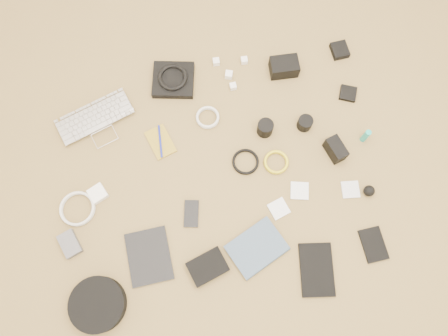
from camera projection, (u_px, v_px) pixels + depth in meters
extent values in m
cube|color=olive|center=(221.00, 175.00, 1.89)|extent=(4.00, 4.00, 0.04)
imported|color=#B9BABE|center=(100.00, 126.00, 1.92)|extent=(0.39, 0.33, 0.03)
cube|color=black|center=(173.00, 80.00, 1.98)|extent=(0.22, 0.21, 0.03)
torus|color=black|center=(173.00, 77.00, 1.96)|extent=(0.14, 0.14, 0.02)
cube|color=white|center=(229.00, 75.00, 1.99)|extent=(0.04, 0.04, 0.03)
cube|color=white|center=(216.00, 62.00, 2.01)|extent=(0.03, 0.03, 0.03)
cube|color=white|center=(244.00, 60.00, 2.01)|extent=(0.03, 0.03, 0.03)
cube|color=white|center=(233.00, 86.00, 1.98)|extent=(0.03, 0.03, 0.03)
cube|color=black|center=(284.00, 67.00, 1.98)|extent=(0.13, 0.09, 0.07)
cube|color=black|center=(340.00, 50.00, 2.03)|extent=(0.08, 0.09, 0.03)
cube|color=olive|center=(161.00, 142.00, 1.91)|extent=(0.13, 0.16, 0.01)
cylinder|color=#131C9C|center=(160.00, 141.00, 1.90)|extent=(0.02, 0.15, 0.01)
torus|color=silver|center=(208.00, 118.00, 1.94)|extent=(0.11, 0.11, 0.01)
cylinder|color=black|center=(265.00, 128.00, 1.89)|extent=(0.07, 0.07, 0.07)
cylinder|color=black|center=(305.00, 123.00, 1.91)|extent=(0.08, 0.08, 0.06)
cube|color=black|center=(348.00, 93.00, 1.97)|extent=(0.09, 0.09, 0.02)
cube|color=white|center=(98.00, 194.00, 1.83)|extent=(0.09, 0.09, 0.03)
torus|color=silver|center=(78.00, 209.00, 1.82)|extent=(0.17, 0.17, 0.01)
torus|color=black|center=(245.00, 162.00, 1.88)|extent=(0.15, 0.15, 0.01)
torus|color=gold|center=(276.00, 163.00, 1.88)|extent=(0.12, 0.12, 0.01)
cube|color=black|center=(336.00, 149.00, 1.86)|extent=(0.08, 0.12, 0.08)
cylinder|color=teal|center=(366.00, 136.00, 1.88)|extent=(0.03, 0.03, 0.09)
cube|color=#515156|center=(70.00, 244.00, 1.77)|extent=(0.10, 0.12, 0.03)
cube|color=black|center=(149.00, 256.00, 1.77)|extent=(0.18, 0.23, 0.01)
cube|color=black|center=(191.00, 214.00, 1.82)|extent=(0.08, 0.12, 0.01)
cube|color=silver|center=(279.00, 209.00, 1.83)|extent=(0.09, 0.09, 0.01)
cube|color=silver|center=(299.00, 191.00, 1.85)|extent=(0.09, 0.09, 0.01)
cube|color=silver|center=(350.00, 190.00, 1.85)|extent=(0.08, 0.08, 0.01)
sphere|color=black|center=(369.00, 191.00, 1.83)|extent=(0.06, 0.06, 0.05)
cylinder|color=black|center=(98.00, 304.00, 1.69)|extent=(0.26, 0.26, 0.06)
cube|color=black|center=(208.00, 267.00, 1.74)|extent=(0.17, 0.15, 0.04)
imported|color=#3C4F66|center=(269.00, 265.00, 1.75)|extent=(0.27, 0.24, 0.02)
cube|color=black|center=(317.00, 270.00, 1.75)|extent=(0.16, 0.23, 0.02)
cube|color=black|center=(373.00, 245.00, 1.78)|extent=(0.10, 0.14, 0.01)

